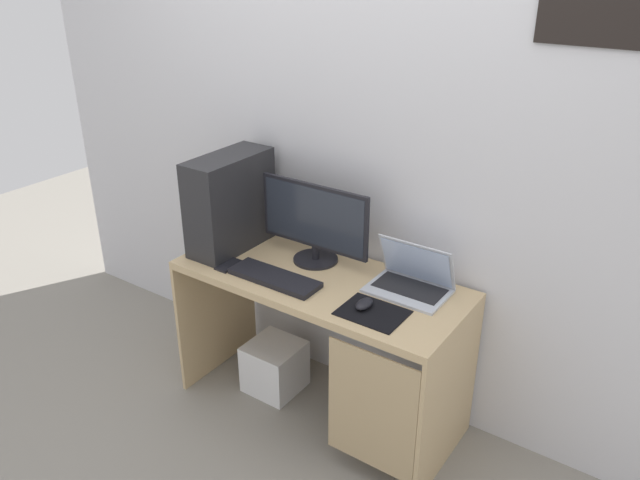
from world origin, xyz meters
TOP-DOWN VIEW (x-y plane):
  - ground_plane at (0.00, 0.00)m, footprint 8.00×8.00m
  - wall_back at (0.00, 0.32)m, footprint 4.00×0.05m
  - desk at (0.02, -0.01)m, footprint 1.31×0.56m
  - pc_tower at (-0.52, 0.02)m, footprint 0.19×0.45m
  - monitor at (-0.11, 0.11)m, footprint 0.56×0.21m
  - laptop at (0.38, 0.13)m, footprint 0.33×0.23m
  - keyboard at (-0.15, -0.14)m, footprint 0.42×0.14m
  - mousepad at (0.34, -0.13)m, footprint 0.26×0.20m
  - mouse_left at (0.30, -0.12)m, footprint 0.06×0.10m
  - cell_phone at (-0.40, -0.15)m, footprint 0.07×0.13m
  - subwoofer at (-0.28, -0.00)m, footprint 0.26×0.26m

SIDE VIEW (x-z plane):
  - ground_plane at x=0.00m, z-range 0.00..0.00m
  - subwoofer at x=-0.28m, z-range 0.00..0.26m
  - desk at x=0.02m, z-range 0.21..0.94m
  - mousepad at x=0.34m, z-range 0.73..0.73m
  - cell_phone at x=-0.40m, z-range 0.73..0.74m
  - keyboard at x=-0.15m, z-range 0.73..0.75m
  - mouse_left at x=0.30m, z-range 0.73..0.77m
  - laptop at x=0.38m, z-range 0.66..0.88m
  - monitor at x=-0.11m, z-range 0.73..1.11m
  - pc_tower at x=-0.52m, z-range 0.73..1.18m
  - wall_back at x=0.00m, z-range 0.00..2.60m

